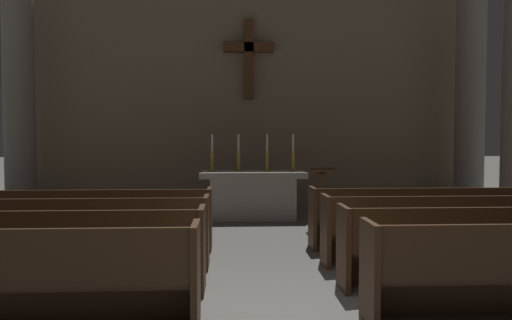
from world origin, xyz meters
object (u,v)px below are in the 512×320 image
at_px(pew_right_row_4, 425,217).
at_px(column_right_fourth, 470,81).
at_px(pew_left_row_2, 38,252).
at_px(pew_right_row_3, 455,229).
at_px(altar, 253,194).
at_px(candlestick_outer_right, 293,159).
at_px(lectern, 321,200).
at_px(column_left_fourth, 19,78).
at_px(candlestick_inner_left, 239,159).
at_px(candlestick_inner_right, 267,159).
at_px(pew_left_row_4, 92,220).
at_px(pew_left_row_3, 69,233).
at_px(candlestick_outer_left, 212,159).
at_px(pew_right_row_2, 497,246).

xyz_separation_m(pew_right_row_4, column_right_fourth, (2.75, 4.15, 2.59)).
distance_m(pew_left_row_2, pew_right_row_3, 5.22).
height_order(column_right_fourth, altar, column_right_fourth).
relative_size(pew_right_row_3, candlestick_outer_right, 4.63).
bearing_deg(lectern, pew_right_row_3, -63.22).
bearing_deg(column_left_fourth, candlestick_inner_left, -14.96).
xyz_separation_m(column_left_fourth, altar, (5.31, -1.34, -2.53)).
bearing_deg(candlestick_inner_right, pew_left_row_4, -135.44).
relative_size(pew_left_row_3, column_right_fourth, 0.57).
height_order(candlestick_outer_left, candlestick_inner_left, same).
height_order(pew_right_row_2, candlestick_inner_left, candlestick_inner_left).
bearing_deg(candlestick_inner_left, pew_left_row_3, -120.42).
bearing_deg(pew_right_row_3, candlestick_outer_right, 113.95).
xyz_separation_m(column_left_fourth, candlestick_outer_left, (4.46, -1.34, -1.80)).
relative_size(pew_left_row_4, column_left_fourth, 0.57).
bearing_deg(lectern, pew_right_row_2, -70.04).
relative_size(pew_left_row_2, pew_left_row_3, 1.00).
bearing_deg(pew_right_row_3, pew_left_row_4, 168.60).
bearing_deg(pew_left_row_2, lectern, 44.22).
distance_m(column_left_fourth, column_right_fourth, 10.62).
bearing_deg(lectern, pew_left_row_4, -156.87).
height_order(pew_left_row_3, candlestick_outer_left, candlestick_outer_left).
relative_size(candlestick_inner_left, candlestick_outer_right, 1.00).
xyz_separation_m(pew_left_row_4, candlestick_outer_left, (1.71, 2.82, 0.79)).
bearing_deg(pew_left_row_4, candlestick_inner_left, 51.26).
xyz_separation_m(candlestick_inner_right, candlestick_outer_right, (0.55, 0.00, 0.00)).
bearing_deg(lectern, altar, 135.53).
relative_size(pew_left_row_4, pew_right_row_2, 1.00).
bearing_deg(pew_left_row_2, column_right_fourth, 38.31).
height_order(candlestick_inner_right, lectern, candlestick_inner_right).
bearing_deg(column_right_fourth, pew_right_row_4, -123.54).
relative_size(column_left_fourth, candlestick_outer_right, 8.14).
bearing_deg(candlestick_inner_left, pew_left_row_4, -128.74).
bearing_deg(candlestick_outer_right, altar, 180.00).
height_order(pew_left_row_2, pew_right_row_4, same).
bearing_deg(candlestick_outer_left, candlestick_inner_right, 0.00).
height_order(pew_right_row_2, candlestick_outer_left, candlestick_outer_left).
distance_m(pew_left_row_2, candlestick_outer_right, 6.00).
bearing_deg(candlestick_inner_right, column_right_fourth, 14.96).
distance_m(pew_right_row_4, candlestick_outer_right, 3.39).
bearing_deg(lectern, pew_right_row_4, -50.40).
bearing_deg(pew_left_row_2, pew_left_row_3, 90.00).
bearing_deg(pew_left_row_3, candlestick_outer_right, 48.46).
bearing_deg(pew_right_row_2, pew_left_row_3, 168.60).
height_order(pew_right_row_4, candlestick_inner_left, candlestick_inner_left).
xyz_separation_m(pew_right_row_2, column_right_fourth, (2.75, 6.22, 2.59)).
bearing_deg(pew_left_row_4, column_left_fourth, 123.54).
height_order(pew_left_row_2, candlestick_inner_right, candlestick_inner_right).
height_order(pew_left_row_4, candlestick_inner_right, candlestick_inner_right).
bearing_deg(pew_left_row_3, pew_right_row_2, -11.40).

